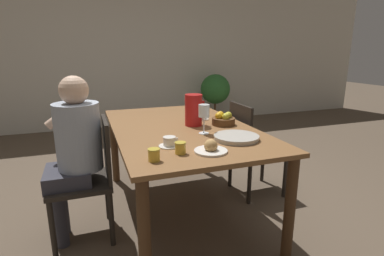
{
  "coord_description": "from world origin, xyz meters",
  "views": [
    {
      "loc": [
        -0.69,
        -2.19,
        1.32
      ],
      "look_at": [
        0.0,
        -0.26,
        0.79
      ],
      "focal_mm": 28.0,
      "sensor_mm": 36.0,
      "label": 1
    }
  ],
  "objects_px": {
    "chair_person_side": "(90,176)",
    "person_seated": "(74,146)",
    "jam_jar_amber": "(154,154)",
    "potted_plant": "(215,91)",
    "teacup_near_person": "(170,142)",
    "red_pitcher": "(194,110)",
    "fruit_bowl": "(223,120)",
    "jam_jar_red": "(180,147)",
    "bread_plate": "(211,148)",
    "serving_tray": "(236,137)",
    "chair_opposite": "(251,146)",
    "wine_glass_water": "(204,112)",
    "teacup_across": "(201,116)"
  },
  "relations": [
    {
      "from": "chair_opposite",
      "to": "teacup_near_person",
      "type": "distance_m",
      "value": 1.13
    },
    {
      "from": "chair_opposite",
      "to": "wine_glass_water",
      "type": "distance_m",
      "value": 0.84
    },
    {
      "from": "chair_person_side",
      "to": "potted_plant",
      "type": "bearing_deg",
      "value": -38.09
    },
    {
      "from": "chair_opposite",
      "to": "wine_glass_water",
      "type": "bearing_deg",
      "value": -60.06
    },
    {
      "from": "red_pitcher",
      "to": "bread_plate",
      "type": "relative_size",
      "value": 1.25
    },
    {
      "from": "serving_tray",
      "to": "bread_plate",
      "type": "distance_m",
      "value": 0.31
    },
    {
      "from": "chair_person_side",
      "to": "person_seated",
      "type": "bearing_deg",
      "value": 82.59
    },
    {
      "from": "jam_jar_amber",
      "to": "teacup_near_person",
      "type": "bearing_deg",
      "value": 55.88
    },
    {
      "from": "fruit_bowl",
      "to": "chair_opposite",
      "type": "bearing_deg",
      "value": 23.97
    },
    {
      "from": "chair_person_side",
      "to": "wine_glass_water",
      "type": "bearing_deg",
      "value": -101.01
    },
    {
      "from": "chair_opposite",
      "to": "potted_plant",
      "type": "height_order",
      "value": "potted_plant"
    },
    {
      "from": "red_pitcher",
      "to": "serving_tray",
      "type": "height_order",
      "value": "red_pitcher"
    },
    {
      "from": "jam_jar_amber",
      "to": "potted_plant",
      "type": "height_order",
      "value": "potted_plant"
    },
    {
      "from": "red_pitcher",
      "to": "bread_plate",
      "type": "height_order",
      "value": "red_pitcher"
    },
    {
      "from": "chair_person_side",
      "to": "fruit_bowl",
      "type": "bearing_deg",
      "value": -88.11
    },
    {
      "from": "red_pitcher",
      "to": "bread_plate",
      "type": "xyz_separation_m",
      "value": [
        -0.12,
        -0.64,
        -0.1
      ]
    },
    {
      "from": "serving_tray",
      "to": "potted_plant",
      "type": "height_order",
      "value": "potted_plant"
    },
    {
      "from": "chair_person_side",
      "to": "red_pitcher",
      "type": "bearing_deg",
      "value": -83.15
    },
    {
      "from": "chair_opposite",
      "to": "red_pitcher",
      "type": "height_order",
      "value": "red_pitcher"
    },
    {
      "from": "red_pitcher",
      "to": "person_seated",
      "type": "bearing_deg",
      "value": -174.49
    },
    {
      "from": "teacup_across",
      "to": "jam_jar_amber",
      "type": "relative_size",
      "value": 1.95
    },
    {
      "from": "red_pitcher",
      "to": "fruit_bowl",
      "type": "bearing_deg",
      "value": -15.3
    },
    {
      "from": "chair_opposite",
      "to": "teacup_near_person",
      "type": "relative_size",
      "value": 6.32
    },
    {
      "from": "serving_tray",
      "to": "potted_plant",
      "type": "relative_size",
      "value": 0.34
    },
    {
      "from": "fruit_bowl",
      "to": "bread_plate",
      "type": "bearing_deg",
      "value": -121.63
    },
    {
      "from": "person_seated",
      "to": "jam_jar_red",
      "type": "distance_m",
      "value": 0.8
    },
    {
      "from": "teacup_near_person",
      "to": "teacup_across",
      "type": "xyz_separation_m",
      "value": [
        0.46,
        0.64,
        0.0
      ]
    },
    {
      "from": "serving_tray",
      "to": "fruit_bowl",
      "type": "height_order",
      "value": "fruit_bowl"
    },
    {
      "from": "wine_glass_water",
      "to": "bread_plate",
      "type": "distance_m",
      "value": 0.43
    },
    {
      "from": "wine_glass_water",
      "to": "serving_tray",
      "type": "distance_m",
      "value": 0.3
    },
    {
      "from": "wine_glass_water",
      "to": "jam_jar_red",
      "type": "bearing_deg",
      "value": -129.0
    },
    {
      "from": "serving_tray",
      "to": "fruit_bowl",
      "type": "xyz_separation_m",
      "value": [
        0.09,
        0.4,
        0.03
      ]
    },
    {
      "from": "chair_opposite",
      "to": "serving_tray",
      "type": "distance_m",
      "value": 0.79
    },
    {
      "from": "person_seated",
      "to": "chair_opposite",
      "type": "bearing_deg",
      "value": -82.83
    },
    {
      "from": "chair_opposite",
      "to": "bread_plate",
      "type": "height_order",
      "value": "chair_opposite"
    },
    {
      "from": "teacup_near_person",
      "to": "jam_jar_red",
      "type": "distance_m",
      "value": 0.15
    },
    {
      "from": "chair_opposite",
      "to": "fruit_bowl",
      "type": "xyz_separation_m",
      "value": [
        -0.37,
        -0.17,
        0.32
      ]
    },
    {
      "from": "jam_jar_red",
      "to": "fruit_bowl",
      "type": "distance_m",
      "value": 0.76
    },
    {
      "from": "wine_glass_water",
      "to": "potted_plant",
      "type": "distance_m",
      "value": 3.32
    },
    {
      "from": "person_seated",
      "to": "teacup_near_person",
      "type": "xyz_separation_m",
      "value": [
        0.57,
        -0.37,
        0.08
      ]
    },
    {
      "from": "chair_opposite",
      "to": "wine_glass_water",
      "type": "height_order",
      "value": "wine_glass_water"
    },
    {
      "from": "teacup_across",
      "to": "bread_plate",
      "type": "height_order",
      "value": "bread_plate"
    },
    {
      "from": "chair_opposite",
      "to": "jam_jar_amber",
      "type": "bearing_deg",
      "value": -54.17
    },
    {
      "from": "chair_opposite",
      "to": "jam_jar_red",
      "type": "distance_m",
      "value": 1.2
    },
    {
      "from": "serving_tray",
      "to": "potted_plant",
      "type": "distance_m",
      "value": 3.44
    },
    {
      "from": "person_seated",
      "to": "red_pitcher",
      "type": "height_order",
      "value": "person_seated"
    },
    {
      "from": "person_seated",
      "to": "teacup_near_person",
      "type": "height_order",
      "value": "person_seated"
    },
    {
      "from": "jam_jar_amber",
      "to": "jam_jar_red",
      "type": "distance_m",
      "value": 0.18
    },
    {
      "from": "person_seated",
      "to": "serving_tray",
      "type": "distance_m",
      "value": 1.1
    },
    {
      "from": "serving_tray",
      "to": "fruit_bowl",
      "type": "relative_size",
      "value": 1.64
    }
  ]
}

